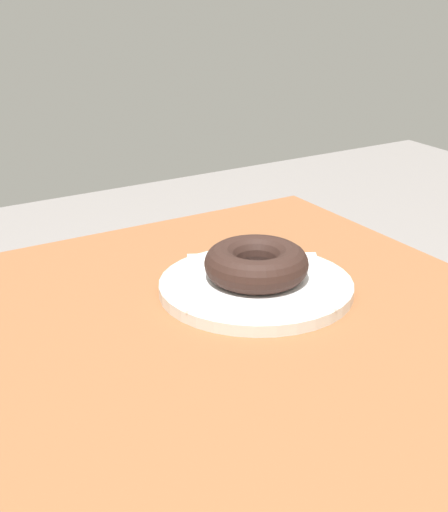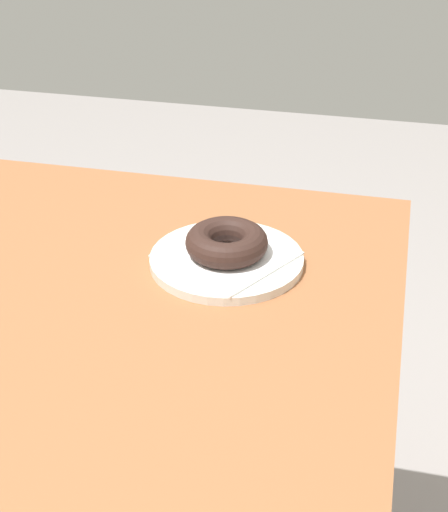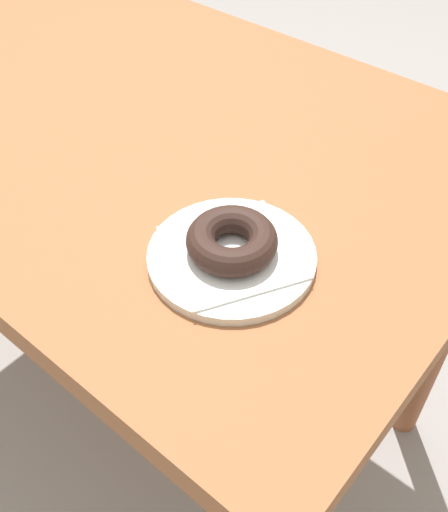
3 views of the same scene
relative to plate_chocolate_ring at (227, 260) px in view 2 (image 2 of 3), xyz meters
name	(u,v)px [view 2 (image 2 of 3)]	position (x,y,z in m)	size (l,w,h in m)	color
table	(16,488)	(0.32, -0.14, -0.10)	(1.11, 0.72, 0.75)	#955A35
plate_chocolate_ring	(227,260)	(0.00, 0.00, 0.00)	(0.19, 0.19, 0.01)	silver
napkin_chocolate_ring	(227,255)	(0.00, 0.00, 0.01)	(0.14, 0.14, 0.00)	white
donut_chocolate_ring	(227,242)	(0.00, 0.00, 0.03)	(0.10, 0.10, 0.03)	#301E19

